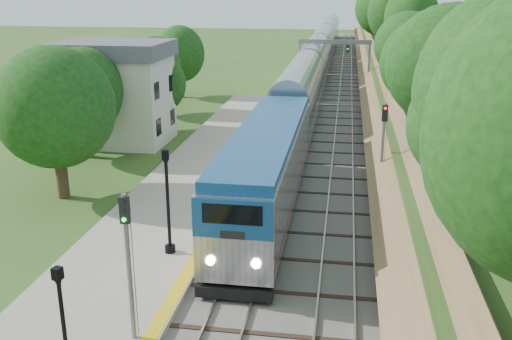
% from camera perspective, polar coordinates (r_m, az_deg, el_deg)
% --- Properties ---
extents(trackbed, '(9.50, 170.00, 0.28)m').
position_cam_1_polar(trackbed, '(73.50, 7.41, 8.37)').
color(trackbed, '#4C4944').
rests_on(trackbed, ground).
extents(platform, '(6.40, 68.00, 0.38)m').
position_cam_1_polar(platform, '(32.19, -8.24, -3.89)').
color(platform, gray).
rests_on(platform, ground).
extents(yellow_stripe, '(0.55, 68.00, 0.01)m').
position_cam_1_polar(yellow_stripe, '(31.42, -3.27, -3.90)').
color(yellow_stripe, gold).
rests_on(yellow_stripe, platform).
extents(embankment, '(10.64, 170.00, 11.70)m').
position_cam_1_polar(embankment, '(73.47, 14.07, 9.48)').
color(embankment, brown).
rests_on(embankment, ground).
extents(station_building, '(8.60, 6.60, 8.00)m').
position_cam_1_polar(station_building, '(46.81, -13.85, 7.61)').
color(station_building, beige).
rests_on(station_building, ground).
extents(signal_gantry, '(8.40, 0.38, 6.20)m').
position_cam_1_polar(signal_gantry, '(67.89, 7.83, 11.63)').
color(signal_gantry, slate).
rests_on(signal_gantry, ground).
extents(trees_behind_platform, '(7.82, 53.32, 7.21)m').
position_cam_1_polar(trees_behind_platform, '(37.21, -15.30, 5.63)').
color(trees_behind_platform, '#332316').
rests_on(trees_behind_platform, ground).
extents(train, '(3.18, 127.21, 4.67)m').
position_cam_1_polar(train, '(82.55, 6.28, 11.07)').
color(train, black).
rests_on(train, trackbed).
extents(lamppost_mid, '(0.40, 0.40, 4.07)m').
position_cam_1_polar(lamppost_mid, '(18.39, -18.57, -15.48)').
color(lamppost_mid, black).
rests_on(lamppost_mid, platform).
extents(lamppost_far, '(0.49, 0.49, 4.91)m').
position_cam_1_polar(lamppost_far, '(25.91, -8.78, -3.74)').
color(lamppost_far, black).
rests_on(lamppost_far, platform).
extents(signal_platform, '(0.31, 0.25, 5.33)m').
position_cam_1_polar(signal_platform, '(19.52, -12.69, -8.01)').
color(signal_platform, slate).
rests_on(signal_platform, platform).
extents(signal_farside, '(0.32, 0.25, 5.75)m').
position_cam_1_polar(signal_farside, '(33.04, 12.57, 2.72)').
color(signal_farside, slate).
rests_on(signal_farside, ground).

